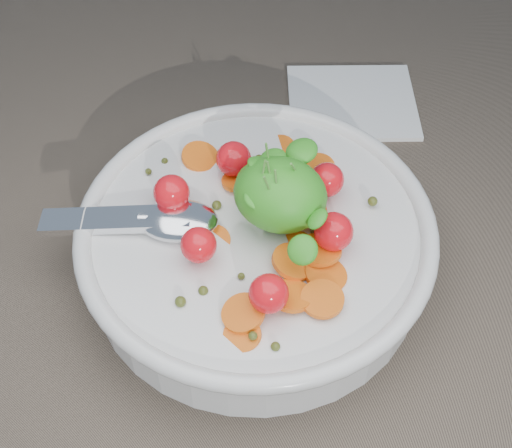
% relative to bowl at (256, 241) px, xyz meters
% --- Properties ---
extents(ground, '(6.00, 6.00, 0.00)m').
position_rel_bowl_xyz_m(ground, '(0.03, 0.01, -0.04)').
color(ground, '#716150').
rests_on(ground, ground).
extents(bowl, '(0.34, 0.31, 0.13)m').
position_rel_bowl_xyz_m(bowl, '(0.00, 0.00, 0.00)').
color(bowl, silver).
rests_on(bowl, ground).
extents(napkin, '(0.17, 0.16, 0.01)m').
position_rel_bowl_xyz_m(napkin, '(0.03, 0.25, -0.03)').
color(napkin, silver).
rests_on(napkin, ground).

